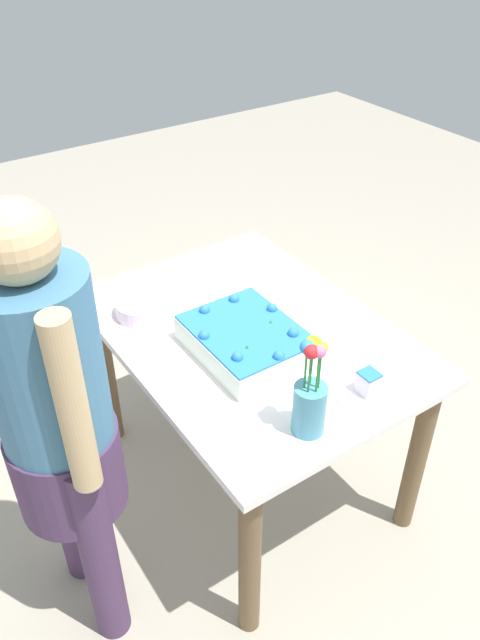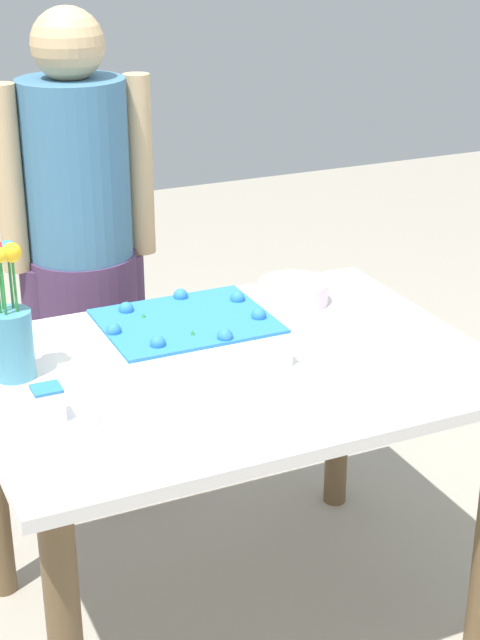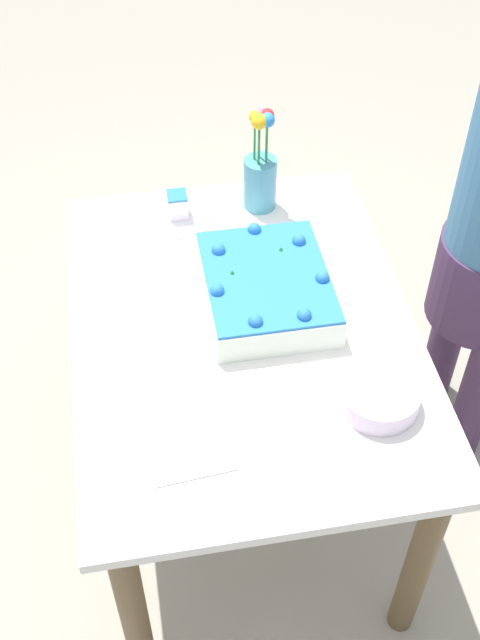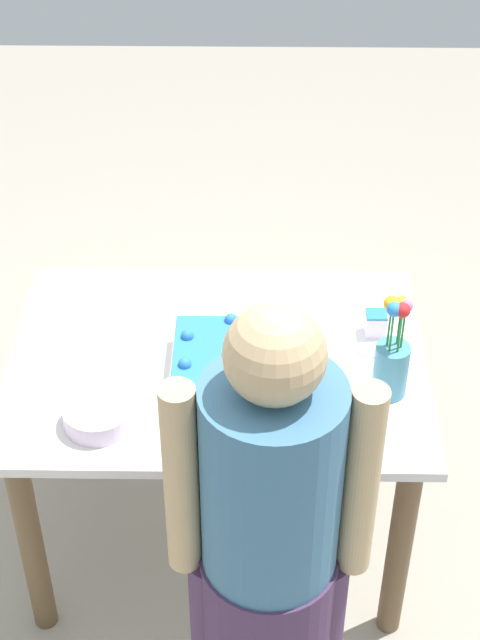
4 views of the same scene
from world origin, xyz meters
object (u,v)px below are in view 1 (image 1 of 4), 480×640
serving_plate_with_slice (367,388)px  flower_vase (310,399)px  cake_knife (227,264)px  person_standing (57,418)px  sheet_cake (246,339)px  fruit_bowl (142,308)px

serving_plate_with_slice → flower_vase: (0.01, -0.25, 0.10)m
flower_vase → cake_knife: bearing=160.9°
flower_vase → person_standing: bearing=-119.0°
sheet_cake → flower_vase: (0.40, -0.06, 0.07)m
cake_knife → person_standing: 1.08m
fruit_bowl → serving_plate_with_slice: bearing=26.3°
sheet_cake → person_standing: 0.67m
fruit_bowl → person_standing: 0.65m
fruit_bowl → person_standing: (0.45, -0.47, 0.08)m
flower_vase → fruit_bowl: (-0.78, -0.13, -0.09)m
serving_plate_with_slice → person_standing: 0.91m
serving_plate_with_slice → fruit_bowl: serving_plate_with_slice is taller
sheet_cake → serving_plate_with_slice: (0.38, 0.19, -0.03)m
serving_plate_with_slice → fruit_bowl: 0.85m
sheet_cake → cake_knife: bearing=153.2°
sheet_cake → cake_knife: 0.56m
sheet_cake → serving_plate_with_slice: sheet_cake is taller
cake_knife → fruit_bowl: fruit_bowl is taller
cake_knife → fruit_bowl: bearing=10.1°
sheet_cake → cake_knife: size_ratio=2.17×
sheet_cake → flower_vase: bearing=-8.4°
cake_knife → sheet_cake: bearing=58.4°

